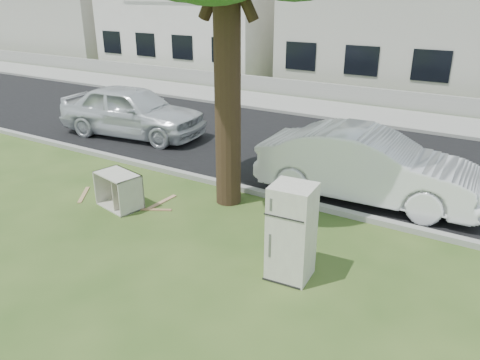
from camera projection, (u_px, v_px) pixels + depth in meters
The scene contains 16 objects.
ground at pixel (194, 240), 8.63m from camera, with size 120.00×120.00×0.00m, color #314F1C.
road at pixel (320, 152), 13.37m from camera, with size 120.00×7.00×0.01m, color black.
kerb_near at pixel (259, 195), 10.56m from camera, with size 120.00×0.18×0.12m, color gray.
kerb_far at pixel (360, 124), 16.17m from camera, with size 120.00×0.18×0.12m, color gray.
sidewalk at pixel (372, 115), 17.32m from camera, with size 120.00×2.80×0.01m, color gray.
low_wall at pixel (385, 98), 18.45m from camera, with size 120.00×0.15×0.70m, color gray.
townhouse_left at pixel (207, 5), 26.95m from camera, with size 10.20×8.16×7.04m.
townhouse_center at pixel (424, 4), 21.05m from camera, with size 11.22×8.16×7.44m.
filler_left at pixel (55, 7), 34.25m from camera, with size 16.00×9.00×6.40m, color #BAB9AA.
fridge at pixel (291, 232), 7.27m from camera, with size 0.65×0.60×1.58m, color beige.
cabinet at pixel (119, 190), 9.86m from camera, with size 0.96×0.60×0.75m, color beige.
plank_a at pixel (148, 209), 9.83m from camera, with size 0.98×0.08×0.02m, color #9B714B.
plank_b at pixel (84, 195), 10.54m from camera, with size 0.88×0.09×0.02m, color #A58456.
plank_c at pixel (162, 202), 10.17m from camera, with size 0.85×0.10×0.02m, color tan.
car_center at pixel (367, 165), 10.11m from camera, with size 1.64×4.70×1.55m, color white.
car_left at pixel (132, 111), 14.60m from camera, with size 1.88×4.68×1.59m, color silver.
Camera 1 is at (4.69, -6.01, 4.27)m, focal length 35.00 mm.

